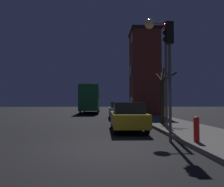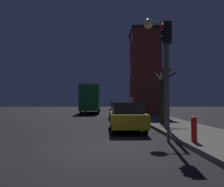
# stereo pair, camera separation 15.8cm
# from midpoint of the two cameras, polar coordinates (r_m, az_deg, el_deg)

# --- Properties ---
(ground_plane) EXTENTS (120.00, 120.00, 0.00)m
(ground_plane) POSITION_cam_midpoint_polar(r_m,az_deg,el_deg) (7.65, -4.09, -14.23)
(ground_plane) COLOR black
(brick_building) EXTENTS (3.26, 3.90, 9.56)m
(brick_building) POSITION_cam_midpoint_polar(r_m,az_deg,el_deg) (25.24, 8.27, 5.56)
(brick_building) COLOR brown
(brick_building) RESTS_ON sidewalk
(streetlamp) EXTENTS (1.24, 0.53, 5.95)m
(streetlamp) POSITION_cam_midpoint_polar(r_m,az_deg,el_deg) (12.39, 11.20, 12.38)
(streetlamp) COLOR #4C4C4C
(streetlamp) RESTS_ON sidewalk
(traffic_light) EXTENTS (0.43, 0.24, 4.86)m
(traffic_light) POSITION_cam_midpoint_polar(r_m,az_deg,el_deg) (9.25, 14.16, 9.49)
(traffic_light) COLOR #4C4C4C
(traffic_light) RESTS_ON ground
(bare_tree) EXTENTS (1.19, 1.90, 3.64)m
(bare_tree) POSITION_cam_midpoint_polar(r_m,az_deg,el_deg) (14.90, 12.78, -0.62)
(bare_tree) COLOR #2D2319
(bare_tree) RESTS_ON sidewalk
(bus) EXTENTS (2.47, 9.66, 3.83)m
(bus) POSITION_cam_midpoint_polar(r_m,az_deg,el_deg) (31.09, -5.77, -0.89)
(bus) COLOR #1E6B33
(bus) RESTS_ON ground
(car_near_lane) EXTENTS (1.74, 4.21, 1.55)m
(car_near_lane) POSITION_cam_midpoint_polar(r_m,az_deg,el_deg) (11.98, 3.78, -5.97)
(car_near_lane) COLOR olive
(car_near_lane) RESTS_ON ground
(car_mid_lane) EXTENTS (1.76, 4.64, 1.56)m
(car_mid_lane) POSITION_cam_midpoint_polar(r_m,az_deg,el_deg) (20.46, 1.59, -4.33)
(car_mid_lane) COLOR #B7BABF
(car_mid_lane) RESTS_ON ground
(fire_hydrant) EXTENTS (0.21, 0.21, 0.91)m
(fire_hydrant) POSITION_cam_midpoint_polar(r_m,az_deg,el_deg) (8.43, 20.70, -8.53)
(fire_hydrant) COLOR red
(fire_hydrant) RESTS_ON sidewalk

